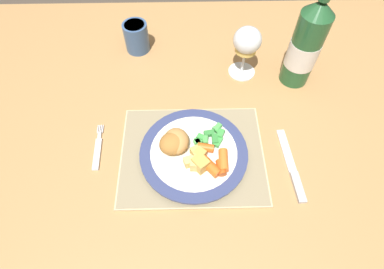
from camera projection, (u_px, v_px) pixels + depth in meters
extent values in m
plane|color=#4C4238|center=(198.00, 208.00, 1.38)|extent=(6.00, 6.00, 0.00)
cube|color=#AD7F4C|center=(202.00, 112.00, 0.78)|extent=(1.34, 0.92, 0.04)
cube|color=#AD7F4C|center=(55.00, 93.00, 1.30)|extent=(0.06, 0.06, 0.70)
cube|color=#AD7F4C|center=(336.00, 89.00, 1.31)|extent=(0.06, 0.06, 0.70)
cube|color=#CCB789|center=(192.00, 154.00, 0.68)|extent=(0.32, 0.26, 0.01)
cube|color=gray|center=(192.00, 154.00, 0.68)|extent=(0.32, 0.25, 0.00)
cylinder|color=white|center=(194.00, 154.00, 0.67)|extent=(0.20, 0.20, 0.01)
cylinder|color=navy|center=(194.00, 152.00, 0.66)|extent=(0.24, 0.24, 0.01)
cylinder|color=white|center=(194.00, 152.00, 0.66)|extent=(0.19, 0.19, 0.00)
ellipsoid|color=tan|center=(176.00, 141.00, 0.65)|extent=(0.06, 0.07, 0.04)
ellipsoid|color=#A87033|center=(173.00, 143.00, 0.65)|extent=(0.08, 0.08, 0.04)
cube|color=#4CA84C|center=(198.00, 141.00, 0.67)|extent=(0.02, 0.02, 0.01)
cube|color=green|center=(202.00, 138.00, 0.67)|extent=(0.03, 0.02, 0.01)
cube|color=#4CA84C|center=(217.00, 127.00, 0.69)|extent=(0.02, 0.02, 0.01)
cube|color=green|center=(221.00, 134.00, 0.67)|extent=(0.02, 0.02, 0.01)
cube|color=green|center=(218.00, 130.00, 0.68)|extent=(0.03, 0.03, 0.01)
cube|color=green|center=(218.00, 142.00, 0.67)|extent=(0.03, 0.03, 0.01)
cube|color=#4CA84C|center=(204.00, 140.00, 0.66)|extent=(0.01, 0.02, 0.01)
cube|color=#338438|center=(215.00, 139.00, 0.67)|extent=(0.01, 0.02, 0.01)
cube|color=green|center=(198.00, 142.00, 0.67)|extent=(0.02, 0.02, 0.01)
cube|color=#338438|center=(209.00, 133.00, 0.68)|extent=(0.03, 0.02, 0.01)
cylinder|color=orange|center=(223.00, 160.00, 0.64)|extent=(0.02, 0.05, 0.02)
cylinder|color=#CC5119|center=(221.00, 168.00, 0.63)|extent=(0.02, 0.04, 0.02)
cylinder|color=orange|center=(210.00, 166.00, 0.63)|extent=(0.05, 0.05, 0.02)
cylinder|color=orange|center=(205.00, 148.00, 0.65)|extent=(0.04, 0.03, 0.02)
cube|color=silver|center=(97.00, 154.00, 0.68)|extent=(0.02, 0.08, 0.01)
cube|color=silver|center=(100.00, 136.00, 0.71)|extent=(0.01, 0.02, 0.01)
cube|color=silver|center=(103.00, 129.00, 0.72)|extent=(0.00, 0.02, 0.00)
cube|color=silver|center=(101.00, 129.00, 0.72)|extent=(0.00, 0.02, 0.00)
cube|color=silver|center=(100.00, 129.00, 0.72)|extent=(0.00, 0.02, 0.00)
cube|color=silver|center=(98.00, 129.00, 0.72)|extent=(0.00, 0.02, 0.00)
cube|color=silver|center=(286.00, 151.00, 0.69)|extent=(0.03, 0.11, 0.00)
cube|color=#B2B2B7|center=(298.00, 187.00, 0.64)|extent=(0.02, 0.07, 0.01)
cylinder|color=silver|center=(241.00, 72.00, 0.83)|extent=(0.07, 0.07, 0.00)
cylinder|color=silver|center=(243.00, 61.00, 0.80)|extent=(0.01, 0.01, 0.07)
ellipsoid|color=silver|center=(247.00, 40.00, 0.74)|extent=(0.07, 0.07, 0.07)
cylinder|color=#EACC66|center=(246.00, 47.00, 0.76)|extent=(0.06, 0.06, 0.02)
cylinder|color=#23562D|center=(304.00, 50.00, 0.73)|extent=(0.07, 0.07, 0.20)
cone|color=#23562D|center=(321.00, 7.00, 0.64)|extent=(0.07, 0.07, 0.03)
cylinder|color=white|center=(303.00, 53.00, 0.74)|extent=(0.08, 0.08, 0.07)
cube|color=gold|center=(200.00, 154.00, 0.64)|extent=(0.03, 0.03, 0.02)
cube|color=#DBB256|center=(196.00, 152.00, 0.65)|extent=(0.03, 0.03, 0.02)
cube|color=gold|center=(200.00, 164.00, 0.62)|extent=(0.04, 0.04, 0.03)
cube|color=#E5BC66|center=(195.00, 164.00, 0.63)|extent=(0.02, 0.03, 0.03)
cube|color=#E5BC66|center=(189.00, 162.00, 0.63)|extent=(0.03, 0.02, 0.02)
cylinder|color=#385684|center=(136.00, 37.00, 0.85)|extent=(0.07, 0.07, 0.08)
cylinder|color=#1E2F48|center=(134.00, 26.00, 0.82)|extent=(0.06, 0.06, 0.01)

